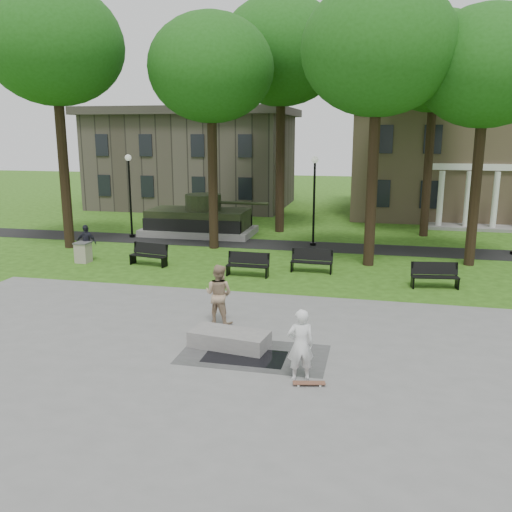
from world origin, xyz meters
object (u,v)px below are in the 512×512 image
at_px(park_bench_0, 149,254).
at_px(skateboarder, 300,345).
at_px(concrete_block, 230,339).
at_px(trash_bin, 83,252).
at_px(friend_watching, 219,294).

bearing_deg(park_bench_0, skateboarder, -40.25).
relative_size(concrete_block, park_bench_0, 1.19).
distance_m(skateboarder, park_bench_0, 13.25).
height_order(park_bench_0, trash_bin, park_bench_0).
height_order(friend_watching, trash_bin, friend_watching).
relative_size(friend_watching, trash_bin, 1.99).
xyz_separation_m(friend_watching, trash_bin, (-8.55, 6.59, -0.49)).
xyz_separation_m(park_bench_0, trash_bin, (-3.21, -0.19, -0.04)).
xyz_separation_m(concrete_block, skateboarder, (2.24, -1.66, 0.68)).
height_order(friend_watching, park_bench_0, friend_watching).
height_order(skateboarder, trash_bin, skateboarder).
xyz_separation_m(skateboarder, park_bench_0, (-8.42, 10.23, -0.40)).
relative_size(concrete_block, trash_bin, 2.29).
xyz_separation_m(concrete_block, friend_watching, (-0.84, 1.79, 0.73)).
height_order(skateboarder, park_bench_0, skateboarder).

